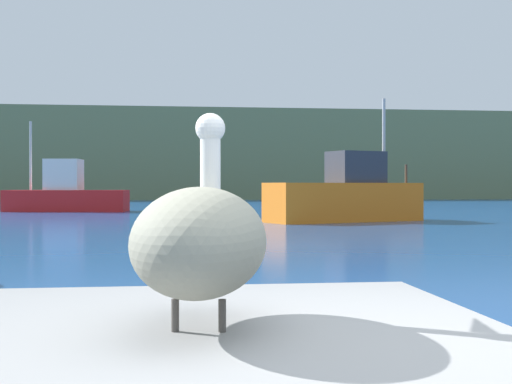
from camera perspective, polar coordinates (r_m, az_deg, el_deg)
The scene contains 4 objects.
hillside_backdrop at distance 67.95m, azimuth -6.44°, elevation 2.89°, with size 140.00×10.05×8.20m, color #6B7A51.
pelican at distance 2.82m, azimuth -4.43°, elevation -3.77°, with size 0.69×1.34×0.88m.
fishing_boat_red at distance 36.94m, azimuth -14.90°, elevation -0.17°, with size 6.15×2.57×4.49m.
fishing_boat_orange at distance 25.98m, azimuth 7.22°, elevation -0.33°, with size 6.10×3.67×4.52m.
Camera 1 is at (-0.88, -2.46, 1.30)m, focal length 50.26 mm.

